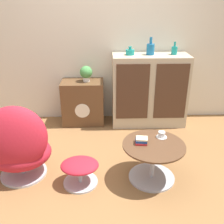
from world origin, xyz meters
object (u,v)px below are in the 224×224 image
object	(u,v)px
potted_plant	(86,73)
teacup	(162,135)
tv_console	(83,102)
egg_chair	(18,146)
ottoman	(80,169)
vase_inner_left	(150,49)
sideboard	(149,90)
coffee_table	(153,158)
book_stack	(141,141)
vase_leftmost	(130,52)
vase_inner_right	(174,50)

from	to	relation	value
potted_plant	teacup	distance (m)	1.51
tv_console	egg_chair	size ratio (longest dim) A/B	0.76
ottoman	vase_inner_left	bearing A→B (deg)	57.46
egg_chair	ottoman	xyz separation A→B (m)	(0.61, -0.11, -0.20)
sideboard	potted_plant	bearing A→B (deg)	177.79
vase_inner_left	teacup	bearing A→B (deg)	-91.89
coffee_table	book_stack	xyz separation A→B (m)	(-0.12, 0.02, 0.19)
sideboard	book_stack	size ratio (longest dim) A/B	8.09
vase_inner_left	potted_plant	size ratio (longest dim) A/B	1.05
ottoman	book_stack	bearing A→B (deg)	7.76
vase_inner_left	book_stack	size ratio (longest dim) A/B	1.80
tv_console	sideboard	bearing A→B (deg)	-2.03
sideboard	vase_leftmost	size ratio (longest dim) A/B	9.01
egg_chair	book_stack	world-z (taller)	egg_chair
egg_chair	coffee_table	world-z (taller)	egg_chair
book_stack	vase_leftmost	bearing A→B (deg)	90.40
coffee_table	teacup	size ratio (longest dim) A/B	5.57
vase_leftmost	vase_inner_right	distance (m)	0.60
ottoman	tv_console	bearing A→B (deg)	92.42
coffee_table	book_stack	distance (m)	0.23
sideboard	book_stack	distance (m)	1.32
potted_plant	teacup	bearing A→B (deg)	-55.31
vase_inner_right	egg_chair	bearing A→B (deg)	-145.08
sideboard	vase_leftmost	world-z (taller)	vase_leftmost
tv_console	book_stack	size ratio (longest dim) A/B	4.94
sideboard	potted_plant	distance (m)	0.93
sideboard	vase_inner_right	size ratio (longest dim) A/B	6.12
ottoman	vase_inner_right	size ratio (longest dim) A/B	2.23
vase_inner_right	teacup	xyz separation A→B (m)	(-0.36, -1.18, -0.64)
coffee_table	vase_inner_right	bearing A→B (deg)	70.53
tv_console	teacup	bearing A→B (deg)	-53.37
egg_chair	teacup	size ratio (longest dim) A/B	7.50
ottoman	vase_inner_right	bearing A→B (deg)	48.86
coffee_table	vase_inner_right	size ratio (longest dim) A/B	3.66
egg_chair	vase_inner_left	size ratio (longest dim) A/B	3.63
egg_chair	vase_inner_left	xyz separation A→B (m)	(1.49, 1.27, 0.72)
ottoman	vase_leftmost	size ratio (longest dim) A/B	3.28
ottoman	potted_plant	world-z (taller)	potted_plant
coffee_table	vase_leftmost	size ratio (longest dim) A/B	5.39
vase_leftmost	vase_inner_right	size ratio (longest dim) A/B	0.68
vase_inner_right	teacup	size ratio (longest dim) A/B	1.52
coffee_table	vase_inner_left	xyz separation A→B (m)	(0.14, 1.32, 0.85)
sideboard	teacup	xyz separation A→B (m)	(-0.05, -1.17, -0.07)
vase_leftmost	vase_inner_left	size ratio (longest dim) A/B	0.50
sideboard	ottoman	size ratio (longest dim) A/B	2.75
sideboard	potted_plant	size ratio (longest dim) A/B	4.75
egg_chair	vase_leftmost	distance (m)	1.88
vase_leftmost	ottoman	bearing A→B (deg)	-113.73
sideboard	egg_chair	xyz separation A→B (m)	(-1.50, -1.26, -0.13)
vase_inner_left	teacup	world-z (taller)	vase_inner_left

